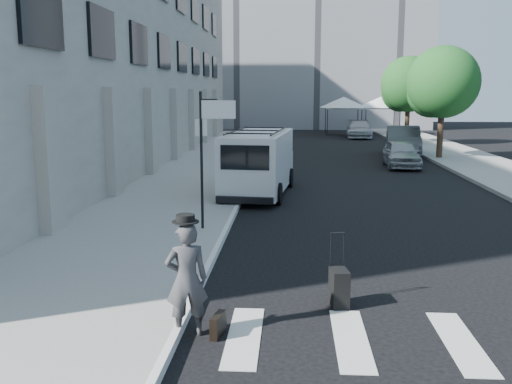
# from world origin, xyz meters

# --- Properties ---
(ground) EXTENTS (120.00, 120.00, 0.00)m
(ground) POSITION_xyz_m (0.00, 0.00, 0.00)
(ground) COLOR black
(ground) RESTS_ON ground
(sidewalk_left) EXTENTS (4.50, 48.00, 0.15)m
(sidewalk_left) POSITION_xyz_m (-4.25, 16.00, 0.07)
(sidewalk_left) COLOR gray
(sidewalk_left) RESTS_ON ground
(sidewalk_right) EXTENTS (4.00, 56.00, 0.15)m
(sidewalk_right) POSITION_xyz_m (9.00, 20.00, 0.07)
(sidewalk_right) COLOR gray
(sidewalk_right) RESTS_ON ground
(building_left) EXTENTS (10.00, 44.00, 12.00)m
(building_left) POSITION_xyz_m (-11.50, 18.00, 6.00)
(building_left) COLOR gray
(building_left) RESTS_ON ground
(building_far) EXTENTS (22.00, 12.00, 25.00)m
(building_far) POSITION_xyz_m (2.00, 50.00, 12.50)
(building_far) COLOR slate
(building_far) RESTS_ON ground
(sign_pole) EXTENTS (1.03, 0.07, 3.50)m
(sign_pole) POSITION_xyz_m (-2.36, 3.20, 2.65)
(sign_pole) COLOR black
(sign_pole) RESTS_ON sidewalk_left
(tree_near) EXTENTS (3.80, 3.83, 6.03)m
(tree_near) POSITION_xyz_m (7.50, 20.15, 3.97)
(tree_near) COLOR black
(tree_near) RESTS_ON ground
(tree_far) EXTENTS (3.80, 3.83, 6.03)m
(tree_far) POSITION_xyz_m (7.50, 29.15, 3.97)
(tree_far) COLOR black
(tree_far) RESTS_ON ground
(tent_left) EXTENTS (4.00, 4.00, 3.20)m
(tent_left) POSITION_xyz_m (4.00, 38.00, 2.71)
(tent_left) COLOR black
(tent_left) RESTS_ON ground
(tent_right) EXTENTS (4.00, 4.00, 3.20)m
(tent_right) POSITION_xyz_m (7.20, 38.50, 2.71)
(tent_right) COLOR black
(tent_right) RESTS_ON ground
(businessman) EXTENTS (0.73, 0.59, 1.75)m
(businessman) POSITION_xyz_m (-1.86, -3.00, 0.88)
(businessman) COLOR #38383A
(businessman) RESTS_ON ground
(briefcase) EXTENTS (0.21, 0.46, 0.34)m
(briefcase) POSITION_xyz_m (-1.39, -3.00, 0.17)
(briefcase) COLOR black
(briefcase) RESTS_ON ground
(suitcase) EXTENTS (0.35, 0.49, 1.26)m
(suitcase) POSITION_xyz_m (0.52, -1.68, 0.33)
(suitcase) COLOR black
(suitcase) RESTS_ON ground
(cargo_van) EXTENTS (2.51, 6.01, 2.21)m
(cargo_van) POSITION_xyz_m (-1.48, 9.15, 1.15)
(cargo_van) COLOR silver
(cargo_van) RESTS_ON ground
(parked_car_a) EXTENTS (1.72, 3.95, 1.32)m
(parked_car_a) POSITION_xyz_m (5.00, 16.88, 0.66)
(parked_car_a) COLOR #A0A3A8
(parked_car_a) RESTS_ON ground
(parked_car_b) EXTENTS (2.48, 5.36, 1.70)m
(parked_car_b) POSITION_xyz_m (6.02, 21.91, 0.85)
(parked_car_b) COLOR #4C4E52
(parked_car_b) RESTS_ON ground
(parked_car_c) EXTENTS (2.21, 4.81, 1.36)m
(parked_car_c) POSITION_xyz_m (5.00, 34.78, 0.68)
(parked_car_c) COLOR #A9ABB1
(parked_car_c) RESTS_ON ground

